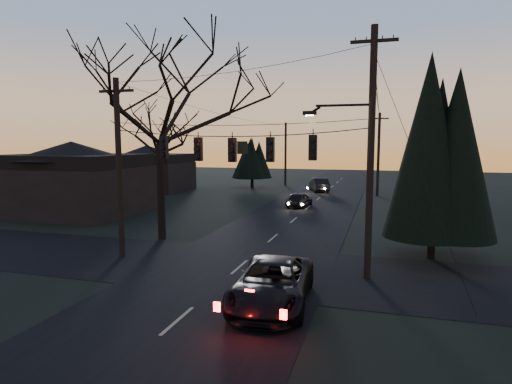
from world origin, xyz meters
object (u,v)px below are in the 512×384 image
(bare_tree_left, at_px, (159,104))
(suv_near, at_px, (272,284))
(evergreen_right, at_px, (436,154))
(sedan_oncoming_a, at_px, (299,200))
(utility_pole_right, at_px, (367,278))
(utility_pole_left, at_px, (122,257))
(sedan_oncoming_b, at_px, (319,185))
(utility_pole_far_l, at_px, (285,185))
(utility_pole_far_r, at_px, (377,196))

(bare_tree_left, height_order, suv_near, bare_tree_left)
(evergreen_right, bearing_deg, sedan_oncoming_a, 122.36)
(evergreen_right, relative_size, sedan_oncoming_a, 2.34)
(utility_pole_right, bearing_deg, bare_tree_left, 160.77)
(utility_pole_left, bearing_deg, bare_tree_left, 91.02)
(sedan_oncoming_b, bearing_deg, utility_pole_far_l, -65.28)
(utility_pole_right, bearing_deg, utility_pole_left, 180.00)
(evergreen_right, bearing_deg, utility_pole_far_l, 114.07)
(utility_pole_right, xyz_separation_m, sedan_oncoming_a, (-6.30, 18.33, 0.64))
(utility_pole_left, height_order, sedan_oncoming_a, utility_pole_left)
(sedan_oncoming_b, bearing_deg, utility_pole_far_r, 139.98)
(utility_pole_far_r, height_order, suv_near, utility_pole_far_r)
(utility_pole_right, height_order, sedan_oncoming_b, utility_pole_right)
(utility_pole_far_r, relative_size, sedan_oncoming_b, 1.85)
(utility_pole_left, bearing_deg, utility_pole_far_r, 67.67)
(suv_near, height_order, sedan_oncoming_b, sedan_oncoming_b)
(utility_pole_left, distance_m, utility_pole_far_r, 30.27)
(sedan_oncoming_a, bearing_deg, sedan_oncoming_b, -82.54)
(utility_pole_left, distance_m, evergreen_right, 15.66)
(utility_pole_left, bearing_deg, evergreen_right, 15.46)
(suv_near, distance_m, sedan_oncoming_b, 34.49)
(utility_pole_far_r, relative_size, bare_tree_left, 0.78)
(utility_pole_far_l, bearing_deg, sedan_oncoming_b, -46.86)
(utility_pole_right, relative_size, utility_pole_far_r, 1.18)
(utility_pole_far_r, distance_m, sedan_oncoming_b, 6.88)
(utility_pole_left, relative_size, utility_pole_far_r, 1.00)
(utility_pole_left, height_order, evergreen_right, evergreen_right)
(utility_pole_far_l, xyz_separation_m, evergreen_right, (14.31, -32.04, 4.98))
(utility_pole_left, height_order, utility_pole_far_r, same)
(utility_pole_left, height_order, utility_pole_far_l, utility_pole_left)
(evergreen_right, distance_m, sedan_oncoming_b, 28.42)
(utility_pole_right, xyz_separation_m, utility_pole_far_r, (0.00, 28.00, 0.00))
(bare_tree_left, bearing_deg, sedan_oncoming_b, 78.87)
(utility_pole_far_l, height_order, suv_near, utility_pole_far_l)
(suv_near, distance_m, sedan_oncoming_a, 22.39)
(utility_pole_right, distance_m, evergreen_right, 6.95)
(evergreen_right, xyz_separation_m, sedan_oncoming_b, (-9.17, 26.56, -4.22))
(evergreen_right, bearing_deg, utility_pole_left, -164.54)
(utility_pole_left, relative_size, suv_near, 1.60)
(utility_pole_right, bearing_deg, suv_near, -128.31)
(utility_pole_right, relative_size, bare_tree_left, 0.91)
(sedan_oncoming_a, bearing_deg, utility_pole_far_r, -115.93)
(utility_pole_far_r, bearing_deg, sedan_oncoming_b, 158.41)
(utility_pole_far_r, bearing_deg, sedan_oncoming_a, -123.10)
(utility_pole_far_l, relative_size, suv_near, 1.51)
(utility_pole_far_r, bearing_deg, suv_near, -95.41)
(bare_tree_left, relative_size, suv_near, 2.06)
(evergreen_right, bearing_deg, suv_near, -126.85)
(evergreen_right, relative_size, sedan_oncoming_b, 1.91)
(utility_pole_far_l, relative_size, bare_tree_left, 0.73)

